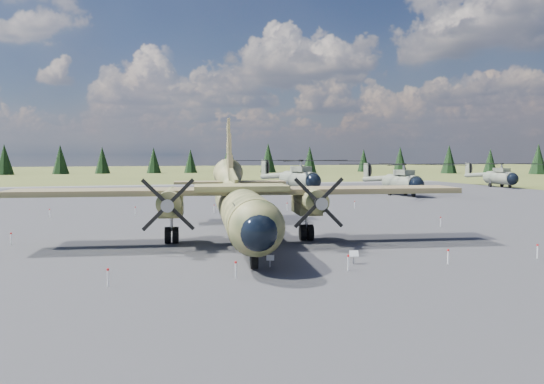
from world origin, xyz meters
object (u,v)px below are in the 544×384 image
object	(u,v)px
transport_plane	(239,200)
helicopter_far	(500,170)
helicopter_mid	(402,173)
helicopter_near	(299,169)

from	to	relation	value
transport_plane	helicopter_far	size ratio (longest dim) A/B	1.43
transport_plane	helicopter_mid	distance (m)	46.23
helicopter_near	transport_plane	bearing A→B (deg)	-126.18
helicopter_near	helicopter_mid	xyz separation A→B (m)	(12.63, -9.94, -0.35)
helicopter_mid	helicopter_far	bearing A→B (deg)	23.07
transport_plane	helicopter_far	xyz separation A→B (m)	(59.77, 46.55, 0.32)
transport_plane	helicopter_mid	xyz separation A→B (m)	(31.90, 33.46, 0.52)
helicopter_near	helicopter_mid	bearing A→B (deg)	-50.45
helicopter_near	helicopter_mid	world-z (taller)	helicopter_near
helicopter_near	helicopter_far	distance (m)	40.62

